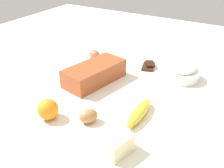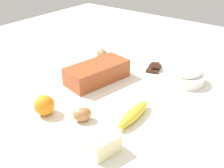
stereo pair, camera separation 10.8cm
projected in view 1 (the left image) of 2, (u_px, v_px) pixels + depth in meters
name	position (u px, v px, depth m)	size (l,w,h in m)	color
ground_plane	(112.00, 95.00, 1.11)	(2.40, 2.40, 0.02)	silver
loaf_pan	(94.00, 73.00, 1.17)	(0.30, 0.18, 0.08)	#9E4723
flour_bowl	(182.00, 72.00, 1.19)	(0.15, 0.15, 0.08)	white
banana	(139.00, 112.00, 0.94)	(0.19, 0.04, 0.04)	yellow
orange_fruit	(48.00, 109.00, 0.93)	(0.07, 0.07, 0.07)	orange
butter_block	(117.00, 144.00, 0.78)	(0.09, 0.06, 0.06)	#F4EDB2
egg_near_butter	(94.00, 55.00, 1.39)	(0.05, 0.05, 0.07)	#9C683F
egg_beside_bowl	(88.00, 116.00, 0.91)	(0.05, 0.05, 0.07)	#A97245
chocolate_plate	(148.00, 68.00, 1.29)	(0.13, 0.13, 0.03)	white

